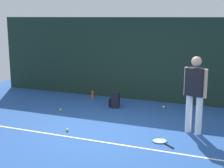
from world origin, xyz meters
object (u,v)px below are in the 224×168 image
(tennis_ball_near_player, at_px, (67,130))
(tennis_ball_mid_court, at_px, (164,107))
(tennis_player, at_px, (195,90))
(tennis_racket, at_px, (160,141))
(tennis_ball_by_fence, at_px, (61,110))
(water_bottle, at_px, (93,95))
(backpack, at_px, (115,100))

(tennis_ball_near_player, relative_size, tennis_ball_mid_court, 1.00)
(tennis_player, xyz_separation_m, tennis_racket, (-0.54, -0.79, -0.95))
(tennis_ball_by_fence, bearing_deg, tennis_player, -5.84)
(water_bottle, bearing_deg, tennis_racket, -43.61)
(tennis_racket, relative_size, tennis_ball_by_fence, 8.87)
(tennis_player, height_order, tennis_ball_mid_court, tennis_player)
(tennis_racket, xyz_separation_m, tennis_ball_near_player, (-2.09, -0.17, 0.02))
(tennis_ball_mid_court, bearing_deg, backpack, -163.00)
(tennis_ball_by_fence, height_order, water_bottle, water_bottle)
(tennis_racket, relative_size, tennis_ball_mid_court, 8.87)
(water_bottle, bearing_deg, tennis_ball_near_player, -75.88)
(water_bottle, bearing_deg, tennis_player, -29.38)
(tennis_racket, relative_size, water_bottle, 2.16)
(backpack, xyz_separation_m, water_bottle, (-0.98, 0.60, -0.07))
(tennis_ball_mid_court, bearing_deg, tennis_ball_near_player, -120.83)
(tennis_ball_near_player, bearing_deg, tennis_ball_mid_court, 59.17)
(tennis_ball_mid_court, bearing_deg, tennis_player, -58.09)
(tennis_player, relative_size, water_bottle, 6.26)
(backpack, distance_m, tennis_ball_mid_court, 1.38)
(backpack, relative_size, tennis_ball_mid_court, 6.67)
(water_bottle, bearing_deg, tennis_ball_mid_court, -4.93)
(tennis_ball_near_player, bearing_deg, backpack, 83.20)
(water_bottle, bearing_deg, tennis_ball_by_fence, -99.38)
(tennis_ball_mid_court, height_order, water_bottle, water_bottle)
(tennis_player, relative_size, tennis_ball_near_player, 25.76)
(tennis_ball_near_player, xyz_separation_m, tennis_ball_by_fence, (-0.97, 1.33, 0.00))
(tennis_ball_mid_court, bearing_deg, water_bottle, 175.07)
(tennis_player, bearing_deg, tennis_ball_by_fence, -167.77)
(tennis_player, bearing_deg, water_bottle, 168.68)
(tennis_ball_mid_court, bearing_deg, tennis_racket, -78.37)
(tennis_player, height_order, backpack, tennis_player)
(tennis_racket, xyz_separation_m, tennis_ball_by_fence, (-3.05, 1.16, 0.02))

